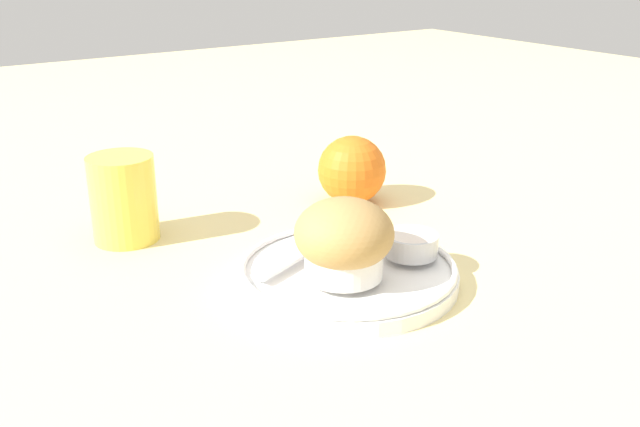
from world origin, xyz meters
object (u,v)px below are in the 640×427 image
(muffin, at_px, (340,241))
(juice_glass, at_px, (124,198))
(orange_fruit, at_px, (352,170))
(butter_knife, at_px, (318,243))

(muffin, relative_size, juice_glass, 0.96)
(muffin, relative_size, orange_fruit, 1.07)
(butter_knife, bearing_deg, juice_glass, 107.86)
(muffin, bearing_deg, juice_glass, 115.07)
(muffin, height_order, orange_fruit, muffin)
(butter_knife, height_order, orange_fruit, orange_fruit)
(muffin, bearing_deg, butter_knife, 70.98)
(orange_fruit, bearing_deg, juice_glass, 170.76)
(muffin, distance_m, orange_fruit, 0.25)
(juice_glass, bearing_deg, orange_fruit, -9.24)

